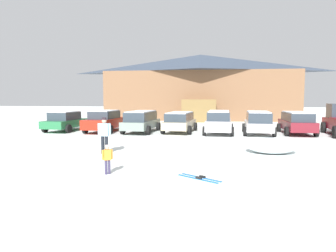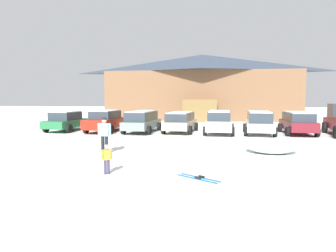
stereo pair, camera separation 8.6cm
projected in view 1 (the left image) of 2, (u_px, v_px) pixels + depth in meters
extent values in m
plane|color=white|center=(94.00, 197.00, 7.71)|extent=(160.00, 160.00, 0.00)
cube|color=brown|center=(200.00, 96.00, 36.32)|extent=(21.90, 7.49, 5.61)
pyramid|color=#354052|center=(200.00, 64.00, 35.96)|extent=(22.51, 8.10, 2.13)
cube|color=olive|center=(199.00, 111.00, 31.96)|extent=(3.61, 1.83, 2.40)
cube|color=#277141|center=(66.00, 123.00, 23.21)|extent=(2.18, 4.35, 0.55)
cube|color=#2D3842|center=(65.00, 116.00, 22.95)|extent=(1.78, 2.32, 0.60)
cube|color=white|center=(64.00, 112.00, 22.92)|extent=(1.66, 2.20, 0.06)
cylinder|color=black|center=(65.00, 125.00, 24.72)|extent=(0.28, 0.66, 0.64)
cylinder|color=black|center=(86.00, 126.00, 24.27)|extent=(0.28, 0.66, 0.64)
cylinder|color=black|center=(45.00, 128.00, 22.19)|extent=(0.28, 0.66, 0.64)
cylinder|color=black|center=(68.00, 129.00, 21.75)|extent=(0.28, 0.66, 0.64)
cube|color=#B12314|center=(106.00, 123.00, 22.76)|extent=(2.11, 4.89, 0.69)
cube|color=#2D3842|center=(105.00, 115.00, 22.47)|extent=(1.73, 2.59, 0.57)
cube|color=white|center=(104.00, 111.00, 22.44)|extent=(1.62, 2.46, 0.06)
cylinder|color=black|center=(103.00, 125.00, 24.43)|extent=(0.26, 0.65, 0.64)
cylinder|color=black|center=(125.00, 126.00, 24.03)|extent=(0.26, 0.65, 0.64)
cylinder|color=black|center=(85.00, 129.00, 21.54)|extent=(0.26, 0.65, 0.64)
cylinder|color=black|center=(110.00, 130.00, 21.15)|extent=(0.26, 0.65, 0.64)
cube|color=gray|center=(142.00, 124.00, 22.26)|extent=(2.08, 4.72, 0.57)
cube|color=#2D3842|center=(141.00, 116.00, 22.11)|extent=(1.79, 3.60, 0.64)
cube|color=white|center=(141.00, 111.00, 22.08)|extent=(1.67, 3.42, 0.06)
cylinder|color=black|center=(136.00, 126.00, 23.87)|extent=(0.27, 0.65, 0.64)
cylinder|color=black|center=(158.00, 126.00, 23.47)|extent=(0.27, 0.65, 0.64)
cylinder|color=black|center=(123.00, 130.00, 21.09)|extent=(0.27, 0.65, 0.64)
cylinder|color=black|center=(148.00, 130.00, 20.69)|extent=(0.27, 0.65, 0.64)
cube|color=#BBAD8A|center=(180.00, 124.00, 22.27)|extent=(2.20, 4.57, 0.56)
cube|color=#2D3842|center=(180.00, 117.00, 22.13)|extent=(1.88, 3.49, 0.57)
cube|color=white|center=(180.00, 113.00, 22.10)|extent=(1.76, 3.31, 0.06)
cylinder|color=black|center=(172.00, 126.00, 23.85)|extent=(0.28, 0.66, 0.64)
cylinder|color=black|center=(195.00, 127.00, 23.39)|extent=(0.28, 0.66, 0.64)
cylinder|color=black|center=(163.00, 130.00, 21.20)|extent=(0.28, 0.66, 0.64)
cylinder|color=black|center=(189.00, 130.00, 20.75)|extent=(0.28, 0.66, 0.64)
cube|color=silver|center=(219.00, 124.00, 21.35)|extent=(1.91, 4.43, 0.69)
cube|color=#2D3842|center=(219.00, 116.00, 21.21)|extent=(1.66, 3.38, 0.58)
cube|color=white|center=(219.00, 111.00, 21.18)|extent=(1.55, 3.21, 0.06)
cylinder|color=black|center=(207.00, 127.00, 22.87)|extent=(0.25, 0.65, 0.64)
cylinder|color=black|center=(231.00, 128.00, 22.53)|extent=(0.25, 0.65, 0.64)
cylinder|color=black|center=(204.00, 131.00, 20.23)|extent=(0.25, 0.65, 0.64)
cylinder|color=black|center=(232.00, 132.00, 19.89)|extent=(0.25, 0.65, 0.64)
cube|color=white|center=(258.00, 126.00, 21.09)|extent=(2.03, 4.45, 0.57)
cube|color=#2D3842|center=(258.00, 117.00, 20.95)|extent=(1.75, 3.40, 0.67)
cube|color=white|center=(259.00, 112.00, 20.92)|extent=(1.64, 3.23, 0.06)
cylinder|color=black|center=(244.00, 128.00, 22.63)|extent=(0.27, 0.65, 0.64)
cylinder|color=black|center=(269.00, 128.00, 22.23)|extent=(0.27, 0.65, 0.64)
cylinder|color=black|center=(245.00, 131.00, 20.01)|extent=(0.27, 0.65, 0.64)
cylinder|color=black|center=(274.00, 132.00, 19.61)|extent=(0.27, 0.65, 0.64)
cube|color=maroon|center=(296.00, 125.00, 21.13)|extent=(1.83, 4.30, 0.63)
cube|color=#2D3842|center=(297.00, 117.00, 20.99)|extent=(1.59, 3.27, 0.57)
cube|color=white|center=(297.00, 112.00, 20.96)|extent=(1.49, 3.11, 0.06)
cylinder|color=black|center=(279.00, 128.00, 22.61)|extent=(0.24, 0.65, 0.64)
cylinder|color=black|center=(305.00, 128.00, 22.31)|extent=(0.24, 0.65, 0.64)
cylinder|color=black|center=(287.00, 131.00, 20.02)|extent=(0.24, 0.65, 0.64)
cylinder|color=black|center=(316.00, 132.00, 19.71)|extent=(0.24, 0.65, 0.64)
cylinder|color=black|center=(323.00, 127.00, 22.01)|extent=(0.36, 0.83, 0.80)
cylinder|color=black|center=(335.00, 132.00, 18.87)|extent=(0.36, 0.83, 0.80)
cylinder|color=black|center=(103.00, 145.00, 13.68)|extent=(0.15, 0.15, 0.82)
cylinder|color=black|center=(107.00, 145.00, 13.65)|extent=(0.15, 0.15, 0.82)
cube|color=#9FBFD1|center=(104.00, 130.00, 13.60)|extent=(0.40, 0.24, 0.58)
cylinder|color=#9FBFD1|center=(99.00, 129.00, 13.63)|extent=(0.11, 0.11, 0.55)
cylinder|color=#9FBFD1|center=(110.00, 129.00, 13.56)|extent=(0.11, 0.11, 0.55)
sphere|color=tan|center=(104.00, 121.00, 13.56)|extent=(0.21, 0.21, 0.21)
cylinder|color=#291D26|center=(104.00, 119.00, 13.55)|extent=(0.20, 0.20, 0.10)
cylinder|color=#38314F|center=(106.00, 167.00, 9.98)|extent=(0.09, 0.09, 0.49)
cylinder|color=#38314F|center=(109.00, 167.00, 10.03)|extent=(0.09, 0.09, 0.49)
cube|color=orange|center=(107.00, 155.00, 9.97)|extent=(0.28, 0.25, 0.34)
cylinder|color=orange|center=(103.00, 155.00, 9.90)|extent=(0.07, 0.07, 0.33)
cylinder|color=orange|center=(112.00, 154.00, 10.03)|extent=(0.07, 0.07, 0.33)
sphere|color=tan|center=(107.00, 148.00, 9.95)|extent=(0.12, 0.12, 0.12)
cylinder|color=beige|center=(107.00, 146.00, 9.94)|extent=(0.12, 0.12, 0.06)
cube|color=blue|center=(197.00, 179.00, 9.41)|extent=(1.32, 0.92, 0.02)
cube|color=black|center=(199.00, 178.00, 9.37)|extent=(0.21, 0.18, 0.06)
cube|color=blue|center=(201.00, 178.00, 9.56)|extent=(1.32, 0.92, 0.02)
cube|color=black|center=(202.00, 177.00, 9.52)|extent=(0.21, 0.18, 0.06)
ellipsoid|color=white|center=(271.00, 146.00, 13.83)|extent=(2.30, 1.84, 0.71)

